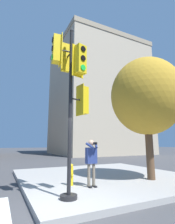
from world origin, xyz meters
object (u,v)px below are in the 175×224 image
Objects in this scene: person_photographer at (91,158)px; fire_hydrant at (71,175)px; street_tree at (146,96)px; traffic_signal_pole at (71,81)px.

person_photographer is 1.03m from fire_hydrant.
street_tree is 4.94m from fire_hydrant.
street_tree is at bearing 0.59° from person_photographer.
traffic_signal_pole is at bearing -112.85° from fire_hydrant.
person_photographer is at bearing 37.43° from traffic_signal_pole.
person_photographer is 4.06m from street_tree.
traffic_signal_pole reaches higher than person_photographer.
traffic_signal_pole is 6.75× the size of fire_hydrant.
fire_hydrant is (-0.59, 0.56, -0.63)m from person_photographer.
fire_hydrant is at bearing 67.15° from traffic_signal_pole.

